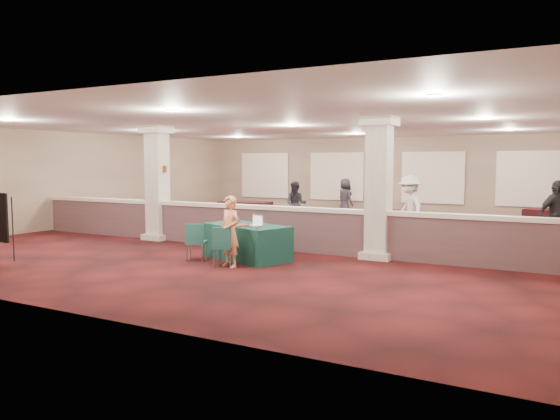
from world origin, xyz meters
The scene contains 32 objects.
ground centered at (0.00, 0.00, 0.00)m, with size 16.00×16.00×0.00m, color #4E1314.
wall_back centered at (0.00, 8.00, 1.60)m, with size 16.00×0.04×3.20m, color #7E6457.
wall_front centered at (0.00, -8.00, 1.60)m, with size 16.00×0.04×3.20m, color #7E6457.
wall_left centered at (-8.00, 0.00, 1.60)m, with size 0.04×16.00×3.20m, color #7E6457.
ceiling centered at (0.00, 0.00, 3.20)m, with size 16.00×16.00×0.02m, color silver.
partition_wall centered at (0.00, -1.50, 0.57)m, with size 15.60×0.28×1.10m.
column_left centered at (-3.50, -1.50, 1.64)m, with size 0.72×0.72×3.20m.
column_right centered at (3.00, -1.50, 1.64)m, with size 0.72×0.72×3.20m.
sconce_left centered at (-3.78, -1.50, 2.00)m, with size 0.12×0.12×0.18m.
sconce_right centered at (-3.22, -1.50, 2.00)m, with size 0.12×0.12×0.18m.
near_table centered at (0.41, -3.00, 0.39)m, with size 2.04×1.02×0.78m, color #0E352D.
conf_chair_main centered at (0.50, -4.04, 0.50)m, with size 0.52×0.52×0.84m.
conf_chair_side centered at (-0.41, -3.80, 0.50)m, with size 0.56×0.56×0.85m.
woman centered at (0.62, -3.98, 0.75)m, with size 0.54×0.36×1.49m, color #F4A46A.
far_table_front_left centered at (-5.42, 1.38, 0.32)m, with size 1.59×0.79×0.64m, color black.
far_table_front_center centered at (-0.92, 1.71, 0.39)m, with size 1.92×0.96×0.78m, color black.
far_table_front_right centered at (4.18, 0.30, 0.39)m, with size 1.91×0.95×0.77m, color black.
far_table_back_left centered at (-3.77, 3.55, 0.38)m, with size 1.86×0.93×0.75m, color black.
far_table_back_center centered at (2.00, 3.20, 0.34)m, with size 1.69×0.85×0.69m, color black.
far_table_back_right centered at (6.50, 4.91, 0.39)m, with size 1.92×0.96×0.78m, color black.
attendee_a centered at (-1.51, 3.23, 0.77)m, with size 0.73×0.41×1.53m, color black.
attendee_b centered at (2.84, 1.69, 0.92)m, with size 1.17×0.54×1.83m, color beige.
attendee_c centered at (6.50, 1.50, 0.88)m, with size 1.03×0.49×1.76m, color black.
attendee_d centered at (-1.08, 6.65, 0.77)m, with size 0.76×0.41×1.55m, color black.
laptop_base centered at (0.70, -3.15, 0.79)m, with size 0.35×0.25×0.02m, color silver.
laptop_screen centered at (0.74, -3.04, 0.92)m, with size 0.35×0.01×0.24m, color silver.
screen_glow centered at (0.73, -3.04, 0.90)m, with size 0.32×0.00×0.20m, color silver.
knitting centered at (0.37, -3.27, 0.80)m, with size 0.43×0.32×0.03m, color #B1591C.
yarn_cream centered at (-0.18, -2.91, 0.84)m, with size 0.12×0.12×0.12m, color beige.
yarn_red centered at (-0.28, -2.71, 0.84)m, with size 0.11×0.11×0.11m, color maroon.
yarn_grey centered at (-0.01, -2.72, 0.84)m, with size 0.11×0.11×0.11m, color #434448.
scissors centered at (0.97, -3.51, 0.79)m, with size 0.13×0.03×0.01m, color red.
Camera 1 is at (6.95, -13.36, 2.19)m, focal length 35.00 mm.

